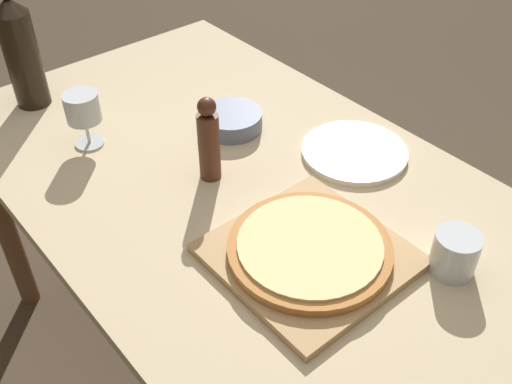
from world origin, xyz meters
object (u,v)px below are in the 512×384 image
at_px(wine_bottle, 21,51).
at_px(pepper_mill, 209,141).
at_px(wine_glass, 83,109).
at_px(small_bowl, 231,120).
at_px(pizza, 310,248).

xyz_separation_m(wine_bottle, pepper_mill, (0.17, -0.55, -0.05)).
distance_m(pepper_mill, wine_glass, 0.33).
height_order(pepper_mill, small_bowl, pepper_mill).
relative_size(wine_bottle, small_bowl, 2.44).
distance_m(pizza, pepper_mill, 0.33).
bearing_deg(pizza, small_bowl, 69.89).
relative_size(wine_bottle, pepper_mill, 1.84).
bearing_deg(wine_glass, pepper_mill, -62.68).
relative_size(pizza, wine_glass, 2.30).
distance_m(wine_bottle, small_bowl, 0.56).
xyz_separation_m(pizza, pepper_mill, (0.01, 0.33, 0.07)).
relative_size(pizza, wine_bottle, 0.84).
bearing_deg(pepper_mill, wine_bottle, 107.14).
relative_size(wine_glass, small_bowl, 0.90).
height_order(pizza, small_bowl, small_bowl).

